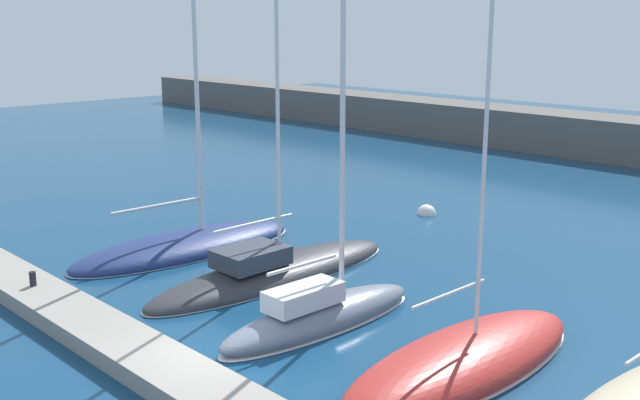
% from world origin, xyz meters
% --- Properties ---
extents(ground_plane, '(120.00, 120.00, 0.00)m').
position_xyz_m(ground_plane, '(0.00, 0.00, 0.00)').
color(ground_plane, navy).
extents(dock_pier, '(25.21, 1.70, 0.49)m').
position_xyz_m(dock_pier, '(0.00, -1.21, 0.25)').
color(dock_pier, gray).
rests_on(dock_pier, ground_plane).
extents(sailboat_navy_nearest, '(3.34, 9.32, 18.34)m').
position_xyz_m(sailboat_navy_nearest, '(-8.71, 5.10, 0.23)').
color(sailboat_navy_nearest, navy).
rests_on(sailboat_navy_nearest, ground_plane).
extents(sailboat_charcoal_second, '(2.68, 10.08, 16.60)m').
position_xyz_m(sailboat_charcoal_second, '(-4.14, 5.44, 0.21)').
color(sailboat_charcoal_second, '#2D2D33').
rests_on(sailboat_charcoal_second, ground_plane).
extents(sailboat_slate_third, '(1.81, 6.95, 13.30)m').
position_xyz_m(sailboat_slate_third, '(-0.12, 3.74, 0.41)').
color(sailboat_slate_third, slate).
rests_on(sailboat_slate_third, ground_plane).
extents(sailboat_red_fourth, '(2.76, 8.29, 14.96)m').
position_xyz_m(sailboat_red_fourth, '(4.32, 4.41, 0.25)').
color(sailboat_red_fourth, '#B72D28').
rests_on(sailboat_red_fourth, ground_plane).
extents(mooring_buoy_white, '(0.85, 0.85, 0.85)m').
position_xyz_m(mooring_buoy_white, '(-5.97, 15.80, 0.00)').
color(mooring_buoy_white, white).
rests_on(mooring_buoy_white, ground_plane).
extents(dock_bollard, '(0.20, 0.20, 0.44)m').
position_xyz_m(dock_bollard, '(-7.48, -1.21, 0.71)').
color(dock_bollard, black).
rests_on(dock_bollard, dock_pier).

